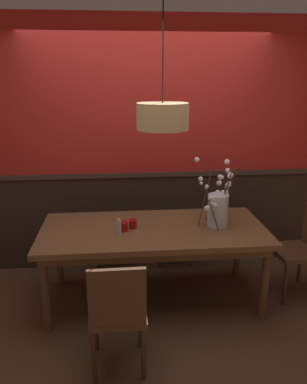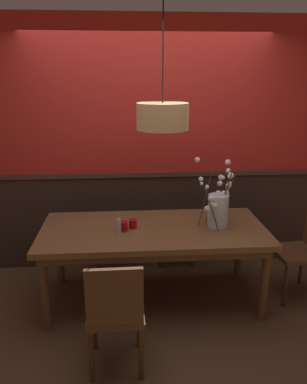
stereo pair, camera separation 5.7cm
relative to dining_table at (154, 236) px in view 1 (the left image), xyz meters
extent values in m
plane|color=#4C3321|center=(0.00, 0.00, -0.67)|extent=(24.00, 24.00, 0.00)
cube|color=#2D2119|center=(0.00, 0.82, -0.15)|extent=(4.55, 0.12, 1.04)
cube|color=#3E2E24|center=(0.00, 0.81, 0.39)|extent=(4.55, 0.14, 0.05)
cube|color=#B2231E|center=(0.00, 0.82, 1.19)|extent=(4.55, 0.12, 1.64)
cube|color=brown|center=(0.00, 0.00, 0.06)|extent=(2.05, 0.96, 0.05)
cube|color=brown|center=(0.00, 0.00, -0.01)|extent=(1.95, 0.85, 0.08)
cylinder|color=brown|center=(-0.94, -0.39, -0.32)|extent=(0.07, 0.07, 0.70)
cylinder|color=brown|center=(0.94, -0.39, -0.32)|extent=(0.07, 0.07, 0.70)
cylinder|color=brown|center=(-0.94, 0.39, -0.32)|extent=(0.07, 0.07, 0.70)
cylinder|color=brown|center=(0.94, 0.39, -0.32)|extent=(0.07, 0.07, 0.70)
cube|color=#4C301C|center=(1.38, -0.01, -0.21)|extent=(0.45, 0.45, 0.04)
cylinder|color=#412917|center=(1.22, -0.20, -0.45)|extent=(0.04, 0.04, 0.43)
cylinder|color=#412917|center=(1.19, 0.15, -0.45)|extent=(0.04, 0.04, 0.43)
cylinder|color=#412917|center=(1.54, 0.18, -0.45)|extent=(0.04, 0.04, 0.43)
cube|color=#4C301C|center=(-0.35, 0.84, -0.22)|extent=(0.49, 0.47, 0.04)
cube|color=#4C301C|center=(-0.33, 1.03, 0.04)|extent=(0.43, 0.08, 0.48)
cylinder|color=#412917|center=(-0.17, 0.64, -0.46)|extent=(0.04, 0.04, 0.42)
cylinder|color=#412917|center=(-0.56, 0.68, -0.46)|extent=(0.04, 0.04, 0.42)
cylinder|color=#412917|center=(-0.13, 1.00, -0.46)|extent=(0.04, 0.04, 0.42)
cylinder|color=#412917|center=(-0.53, 1.04, -0.46)|extent=(0.04, 0.04, 0.42)
cube|color=#4C301C|center=(-0.34, -0.84, -0.22)|extent=(0.41, 0.41, 0.04)
cube|color=#4C301C|center=(-0.34, -1.02, 0.01)|extent=(0.39, 0.04, 0.42)
cylinder|color=#412917|center=(-0.51, -0.67, -0.45)|extent=(0.04, 0.04, 0.42)
cylinder|color=#412917|center=(-0.17, -0.67, -0.45)|extent=(0.04, 0.04, 0.42)
cylinder|color=#412917|center=(-0.51, -1.01, -0.45)|extent=(0.04, 0.04, 0.42)
cylinder|color=#412917|center=(-0.16, -1.01, -0.45)|extent=(0.04, 0.04, 0.42)
cube|color=#4C301C|center=(0.31, 0.82, -0.22)|extent=(0.43, 0.42, 0.04)
cube|color=#4C301C|center=(0.30, 1.01, 0.02)|extent=(0.40, 0.04, 0.42)
cylinder|color=#412917|center=(0.49, 0.64, -0.45)|extent=(0.04, 0.04, 0.43)
cylinder|color=#412917|center=(0.13, 0.64, -0.45)|extent=(0.04, 0.04, 0.43)
cylinder|color=#412917|center=(0.49, 1.00, -0.45)|extent=(0.04, 0.04, 0.43)
cylinder|color=#412917|center=(0.12, 1.00, -0.45)|extent=(0.04, 0.04, 0.43)
cylinder|color=silver|center=(0.59, 0.01, 0.23)|extent=(0.19, 0.19, 0.30)
cylinder|color=silver|center=(0.59, 0.01, 0.12)|extent=(0.17, 0.17, 0.07)
cylinder|color=#472D23|center=(0.49, 0.06, 0.38)|extent=(0.17, 0.13, 0.59)
sphere|color=white|center=(0.44, 0.10, 0.51)|extent=(0.04, 0.04, 0.04)
sphere|color=white|center=(0.50, 0.07, 0.44)|extent=(0.04, 0.04, 0.04)
sphere|color=white|center=(0.49, 0.08, 0.43)|extent=(0.03, 0.03, 0.03)
sphere|color=white|center=(0.41, 0.16, 0.68)|extent=(0.05, 0.05, 0.05)
sphere|color=white|center=(0.45, 0.08, 0.47)|extent=(0.03, 0.03, 0.03)
cylinder|color=#472D23|center=(0.65, 0.02, 0.35)|extent=(0.09, 0.16, 0.54)
sphere|color=white|center=(0.70, 0.04, 0.48)|extent=(0.04, 0.04, 0.04)
sphere|color=white|center=(0.70, 0.02, 0.56)|extent=(0.05, 0.05, 0.05)
sphere|color=white|center=(0.69, 0.01, 0.55)|extent=(0.05, 0.05, 0.05)
sphere|color=white|center=(0.69, 0.08, 0.59)|extent=(0.03, 0.03, 0.03)
sphere|color=white|center=(0.68, 0.07, 0.59)|extent=(0.04, 0.04, 0.04)
sphere|color=white|center=(0.70, 0.04, 0.46)|extent=(0.04, 0.04, 0.04)
cylinder|color=#472D23|center=(0.69, 0.15, 0.37)|extent=(0.28, 0.16, 0.58)
sphere|color=white|center=(0.73, 0.25, 0.63)|extent=(0.05, 0.05, 0.05)
sphere|color=white|center=(0.67, 0.12, 0.36)|extent=(0.05, 0.05, 0.05)
sphere|color=white|center=(0.71, 0.16, 0.35)|extent=(0.06, 0.06, 0.06)
sphere|color=white|center=(0.71, 0.16, 0.43)|extent=(0.03, 0.03, 0.03)
sphere|color=white|center=(0.69, 0.16, 0.35)|extent=(0.05, 0.05, 0.05)
sphere|color=white|center=(0.72, 0.17, 0.39)|extent=(0.04, 0.04, 0.04)
cylinder|color=#472D23|center=(0.63, 0.11, 0.29)|extent=(0.24, 0.09, 0.41)
sphere|color=white|center=(0.65, 0.18, 0.44)|extent=(0.04, 0.04, 0.04)
sphere|color=white|center=(0.66, 0.21, 0.49)|extent=(0.05, 0.05, 0.05)
sphere|color=white|center=(0.65, 0.21, 0.43)|extent=(0.05, 0.05, 0.05)
sphere|color=white|center=(0.63, 0.15, 0.35)|extent=(0.05, 0.05, 0.05)
sphere|color=white|center=(0.67, 0.19, 0.49)|extent=(0.04, 0.04, 0.04)
sphere|color=white|center=(0.65, 0.17, 0.44)|extent=(0.03, 0.03, 0.03)
cylinder|color=#472D23|center=(0.51, -0.10, 0.28)|extent=(0.13, 0.10, 0.39)
sphere|color=white|center=(0.51, -0.10, 0.33)|extent=(0.03, 0.03, 0.03)
sphere|color=white|center=(0.53, -0.13, 0.33)|extent=(0.04, 0.04, 0.04)
sphere|color=white|center=(0.48, -0.15, 0.40)|extent=(0.04, 0.04, 0.04)
sphere|color=white|center=(0.47, -0.10, 0.29)|extent=(0.05, 0.05, 0.05)
sphere|color=white|center=(0.50, -0.14, 0.39)|extent=(0.04, 0.04, 0.04)
sphere|color=white|center=(0.51, -0.08, 0.32)|extent=(0.03, 0.03, 0.03)
cylinder|color=#9E0F14|center=(-0.19, 0.01, 0.12)|extent=(0.07, 0.07, 0.09)
torus|color=red|center=(-0.19, 0.01, 0.16)|extent=(0.08, 0.08, 0.01)
cylinder|color=silver|center=(-0.19, 0.01, 0.11)|extent=(0.05, 0.05, 0.04)
cylinder|color=#9E0F14|center=(-0.27, -0.04, 0.12)|extent=(0.08, 0.08, 0.09)
torus|color=red|center=(-0.27, -0.04, 0.16)|extent=(0.08, 0.08, 0.01)
cylinder|color=silver|center=(-0.27, -0.04, 0.11)|extent=(0.05, 0.05, 0.04)
cylinder|color=#ADADB2|center=(-0.31, -0.14, 0.15)|extent=(0.04, 0.04, 0.14)
cylinder|color=beige|center=(-0.31, -0.14, 0.23)|extent=(0.03, 0.03, 0.02)
cylinder|color=tan|center=(0.08, 0.01, 1.09)|extent=(0.44, 0.44, 0.22)
sphere|color=#F9EAB7|center=(0.08, 0.01, 1.05)|extent=(0.14, 0.14, 0.14)
cylinder|color=black|center=(0.08, 0.01, 1.60)|extent=(0.01, 0.01, 0.81)
camera|label=1|loc=(-0.30, -3.25, 1.42)|focal=35.94mm
camera|label=2|loc=(-0.25, -3.26, 1.42)|focal=35.94mm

